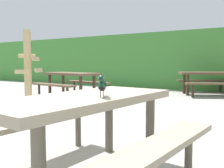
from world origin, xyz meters
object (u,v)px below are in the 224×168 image
object	(u,v)px
picnic_table_foreground	(85,116)
picnic_table_mid_right	(71,79)
bird_grackle	(102,85)
picnic_table_far_centre	(208,78)

from	to	relation	value
picnic_table_foreground	picnic_table_mid_right	xyz separation A→B (m)	(-3.90, 4.23, 0.00)
picnic_table_foreground	bird_grackle	world-z (taller)	bird_grackle
picnic_table_foreground	picnic_table_far_centre	distance (m)	7.08
picnic_table_foreground	picnic_table_mid_right	bearing A→B (deg)	132.65
picnic_table_foreground	bird_grackle	size ratio (longest dim) A/B	7.02
picnic_table_mid_right	bird_grackle	bearing A→B (deg)	-46.07
picnic_table_mid_right	picnic_table_foreground	bearing A→B (deg)	-47.35
bird_grackle	picnic_table_far_centre	world-z (taller)	bird_grackle
bird_grackle	picnic_table_mid_right	xyz separation A→B (m)	(-4.10, 4.26, -0.29)
picnic_table_far_centre	picnic_table_mid_right	bearing A→B (deg)	-139.82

